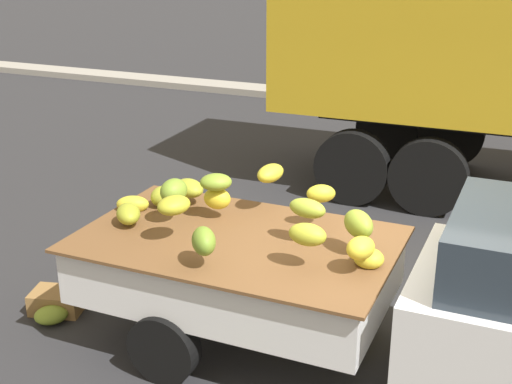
# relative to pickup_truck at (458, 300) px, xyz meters

# --- Properties ---
(ground) EXTENTS (220.00, 220.00, 0.00)m
(ground) POSITION_rel_pickup_truck_xyz_m (-0.62, 0.19, -0.89)
(ground) COLOR #28282B
(curb_strip) EXTENTS (80.00, 0.80, 0.16)m
(curb_strip) POSITION_rel_pickup_truck_xyz_m (-0.62, 10.25, -0.81)
(curb_strip) COLOR gray
(curb_strip) RESTS_ON ground
(pickup_truck) EXTENTS (5.07, 1.83, 1.70)m
(pickup_truck) POSITION_rel_pickup_truck_xyz_m (0.00, 0.00, 0.00)
(pickup_truck) COLOR white
(pickup_truck) RESTS_ON ground
(fallen_banana_bunch_near_tailgate) EXTENTS (0.43, 0.42, 0.18)m
(fallen_banana_bunch_near_tailgate) POSITION_rel_pickup_truck_xyz_m (-3.84, -0.46, -0.80)
(fallen_banana_bunch_near_tailgate) COLOR olive
(fallen_banana_bunch_near_tailgate) RESTS_ON ground
(produce_crate) EXTENTS (0.60, 0.48, 0.22)m
(produce_crate) POSITION_rel_pickup_truck_xyz_m (-3.94, -0.24, -0.78)
(produce_crate) COLOR olive
(produce_crate) RESTS_ON ground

